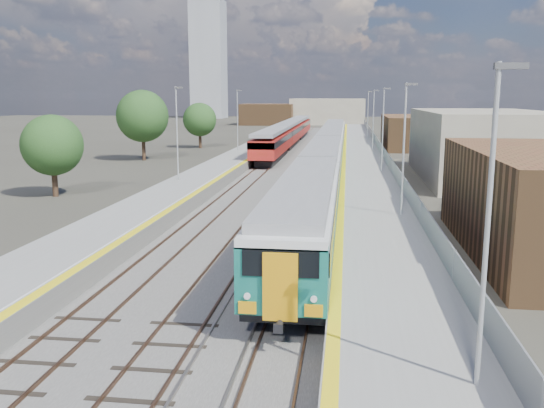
# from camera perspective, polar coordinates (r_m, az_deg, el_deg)

# --- Properties ---
(ground) EXTENTS (320.00, 320.00, 0.00)m
(ground) POSITION_cam_1_polar(r_m,az_deg,el_deg) (61.79, 4.19, 3.41)
(ground) COLOR #47443A
(ground) RESTS_ON ground
(ballast_bed) EXTENTS (10.50, 155.00, 0.06)m
(ballast_bed) POSITION_cam_1_polar(r_m,az_deg,el_deg) (64.42, 2.32, 3.76)
(ballast_bed) COLOR #565451
(ballast_bed) RESTS_ON ground
(tracks) EXTENTS (8.96, 160.00, 0.17)m
(tracks) POSITION_cam_1_polar(r_m,az_deg,el_deg) (66.02, 2.97, 3.99)
(tracks) COLOR #4C3323
(tracks) RESTS_ON ground
(platform_right) EXTENTS (4.70, 155.00, 8.52)m
(platform_right) POSITION_cam_1_polar(r_m,az_deg,el_deg) (64.14, 9.06, 4.06)
(platform_right) COLOR slate
(platform_right) RESTS_ON ground
(platform_left) EXTENTS (4.30, 155.00, 8.52)m
(platform_left) POSITION_cam_1_polar(r_m,az_deg,el_deg) (65.30, -3.65, 4.27)
(platform_left) COLOR slate
(platform_left) RESTS_ON ground
(buildings) EXTENTS (72.00, 185.50, 40.00)m
(buildings) POSITION_cam_1_polar(r_m,az_deg,el_deg) (151.37, -0.79, 11.79)
(buildings) COLOR brown
(buildings) RESTS_ON ground
(green_train) EXTENTS (2.94, 81.86, 3.24)m
(green_train) POSITION_cam_1_polar(r_m,az_deg,el_deg) (57.80, 5.51, 5.17)
(green_train) COLOR black
(green_train) RESTS_ON ground
(red_train) EXTENTS (2.91, 58.98, 3.67)m
(red_train) POSITION_cam_1_polar(r_m,az_deg,el_deg) (89.48, 1.69, 7.08)
(red_train) COLOR black
(red_train) RESTS_ON ground
(tree_a) EXTENTS (4.71, 4.71, 6.38)m
(tree_a) POSITION_cam_1_polar(r_m,az_deg,el_deg) (47.79, -20.94, 5.45)
(tree_a) COLOR #382619
(tree_a) RESTS_ON ground
(tree_b) EXTENTS (6.27, 6.27, 8.49)m
(tree_b) POSITION_cam_1_polar(r_m,az_deg,el_deg) (71.88, -12.72, 8.48)
(tree_b) COLOR #382619
(tree_b) RESTS_ON ground
(tree_c) EXTENTS (4.99, 4.99, 6.76)m
(tree_c) POSITION_cam_1_polar(r_m,az_deg,el_deg) (87.69, -7.18, 8.29)
(tree_c) COLOR #382619
(tree_c) RESTS_ON ground
(tree_d) EXTENTS (3.99, 3.99, 5.41)m
(tree_d) POSITION_cam_1_polar(r_m,az_deg,el_deg) (74.02, 21.19, 6.57)
(tree_d) COLOR #382619
(tree_d) RESTS_ON ground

